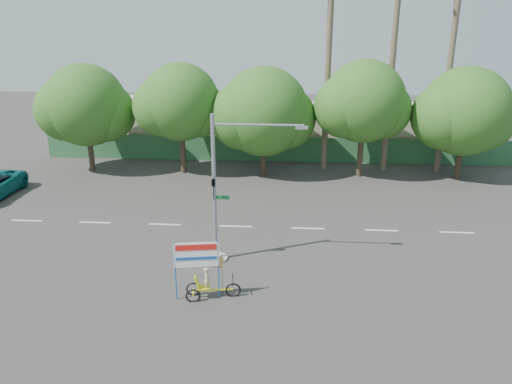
{
  "coord_description": "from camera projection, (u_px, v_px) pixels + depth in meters",
  "views": [
    {
      "loc": [
        0.91,
        -17.37,
        10.91
      ],
      "look_at": [
        -0.58,
        3.86,
        3.5
      ],
      "focal_mm": 35.0,
      "sensor_mm": 36.0,
      "label": 1
    }
  ],
  "objects": [
    {
      "name": "ground",
      "position": [
        264.0,
        306.0,
        20.01
      ],
      "size": [
        120.0,
        120.0,
        0.0
      ],
      "primitive_type": "plane",
      "color": "#33302D",
      "rests_on": "ground"
    },
    {
      "name": "fence",
      "position": [
        278.0,
        149.0,
        39.93
      ],
      "size": [
        38.0,
        0.08,
        2.0
      ],
      "primitive_type": "cube",
      "color": "#336B3D",
      "rests_on": "ground"
    },
    {
      "name": "building_left",
      "position": [
        168.0,
        124.0,
        44.5
      ],
      "size": [
        12.0,
        8.0,
        4.0
      ],
      "primitive_type": "cube",
      "color": "#BDB496",
      "rests_on": "ground"
    },
    {
      "name": "building_right",
      "position": [
        372.0,
        129.0,
        43.38
      ],
      "size": [
        14.0,
        8.0,
        3.6
      ],
      "primitive_type": "cube",
      "color": "#BDB496",
      "rests_on": "ground"
    },
    {
      "name": "tree_far_left",
      "position": [
        85.0,
        108.0,
        36.32
      ],
      "size": [
        7.14,
        6.0,
        7.96
      ],
      "color": "#473828",
      "rests_on": "ground"
    },
    {
      "name": "tree_left",
      "position": [
        180.0,
        105.0,
        35.77
      ],
      "size": [
        6.66,
        5.6,
        8.07
      ],
      "color": "#473828",
      "rests_on": "ground"
    },
    {
      "name": "tree_center",
      "position": [
        263.0,
        114.0,
        35.57
      ],
      "size": [
        7.62,
        6.4,
        7.85
      ],
      "color": "#473828",
      "rests_on": "ground"
    },
    {
      "name": "tree_right",
      "position": [
        363.0,
        104.0,
        34.85
      ],
      "size": [
        6.9,
        5.8,
        8.36
      ],
      "color": "#473828",
      "rests_on": "ground"
    },
    {
      "name": "tree_far_right",
      "position": [
        464.0,
        114.0,
        34.59
      ],
      "size": [
        7.38,
        6.2,
        7.94
      ],
      "color": "#473828",
      "rests_on": "ground"
    },
    {
      "name": "palm_tall",
      "position": [
        396.0,
        25.0,
        34.41
      ],
      "size": [
        3.73,
        3.79,
        17.45
      ],
      "color": "#70604C",
      "rests_on": "ground"
    },
    {
      "name": "palm_mid",
      "position": [
        453.0,
        42.0,
        34.5
      ],
      "size": [
        3.73,
        3.79,
        15.45
      ],
      "color": "#70604C",
      "rests_on": "ground"
    },
    {
      "name": "palm_short",
      "position": [
        329.0,
        49.0,
        35.23
      ],
      "size": [
        3.73,
        3.79,
        14.45
      ],
      "color": "#70604C",
      "rests_on": "ground"
    },
    {
      "name": "traffic_signal",
      "position": [
        221.0,
        202.0,
        22.95
      ],
      "size": [
        4.72,
        1.1,
        7.0
      ],
      "color": "gray",
      "rests_on": "ground"
    },
    {
      "name": "trike_billboard",
      "position": [
        204.0,
        275.0,
        20.26
      ],
      "size": [
        2.67,
        0.83,
        2.64
      ],
      "rotation": [
        0.0,
        0.0,
        0.16
      ],
      "color": "black",
      "rests_on": "ground"
    }
  ]
}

